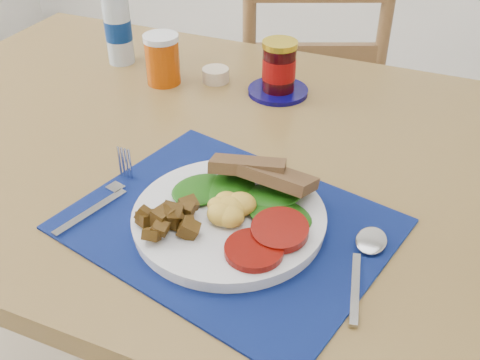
# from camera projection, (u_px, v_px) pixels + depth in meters

# --- Properties ---
(table) EXTENTS (1.40, 0.90, 0.75)m
(table) POSITION_uv_depth(u_px,v_px,m) (222.00, 182.00, 1.04)
(table) COLOR brown
(table) RESTS_ON ground
(chair_far) EXTENTS (0.52, 0.51, 1.09)m
(chair_far) POSITION_uv_depth(u_px,v_px,m) (307.00, 82.00, 1.64)
(chair_far) COLOR brown
(chair_far) RESTS_ON ground
(placemat) EXTENTS (0.50, 0.43, 0.00)m
(placemat) POSITION_uv_depth(u_px,v_px,m) (229.00, 224.00, 0.81)
(placemat) COLOR black
(placemat) RESTS_ON table
(breakfast_plate) EXTENTS (0.27, 0.27, 0.07)m
(breakfast_plate) POSITION_uv_depth(u_px,v_px,m) (224.00, 213.00, 0.80)
(breakfast_plate) COLOR silver
(breakfast_plate) RESTS_ON placemat
(fork) EXTENTS (0.05, 0.19, 0.00)m
(fork) POSITION_uv_depth(u_px,v_px,m) (107.00, 196.00, 0.86)
(fork) COLOR #B2B5BA
(fork) RESTS_ON placemat
(spoon) EXTENTS (0.04, 0.18, 0.01)m
(spoon) POSITION_uv_depth(u_px,v_px,m) (366.00, 255.00, 0.75)
(spoon) COLOR #B2B5BA
(spoon) RESTS_ON placemat
(water_bottle) EXTENTS (0.06, 0.06, 0.20)m
(water_bottle) POSITION_uv_depth(u_px,v_px,m) (117.00, 24.00, 1.23)
(water_bottle) COLOR #ADBFCC
(water_bottle) RESTS_ON table
(juice_glass) EXTENTS (0.07, 0.07, 0.10)m
(juice_glass) POSITION_uv_depth(u_px,v_px,m) (162.00, 61.00, 1.16)
(juice_glass) COLOR #AC3F04
(juice_glass) RESTS_ON table
(ramekin) EXTENTS (0.06, 0.06, 0.03)m
(ramekin) POSITION_uv_depth(u_px,v_px,m) (216.00, 75.00, 1.19)
(ramekin) COLOR beige
(ramekin) RESTS_ON table
(jam_on_saucer) EXTENTS (0.12, 0.12, 0.11)m
(jam_on_saucer) POSITION_uv_depth(u_px,v_px,m) (279.00, 71.00, 1.12)
(jam_on_saucer) COLOR #07044B
(jam_on_saucer) RESTS_ON table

